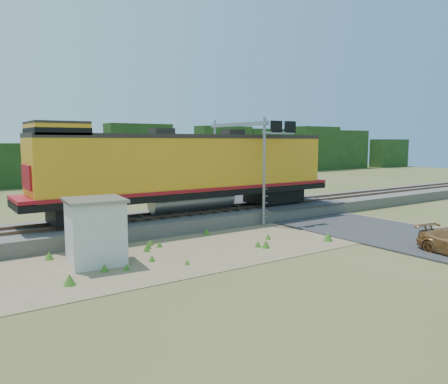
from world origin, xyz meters
TOP-DOWN VIEW (x-y plane):
  - ground at (0.00, 0.00)m, footprint 140.00×140.00m
  - ballast at (0.00, 6.00)m, footprint 70.00×5.00m
  - rails at (0.00, 6.00)m, footprint 70.00×1.54m
  - dirt_shoulder at (-2.00, 0.50)m, footprint 26.00×8.00m
  - road at (7.00, 0.74)m, footprint 7.00×66.00m
  - tree_line_north at (0.00, 38.00)m, footprint 130.00×3.00m
  - weed_clumps at (-3.50, 0.10)m, footprint 15.00×6.20m
  - locomotive at (-1.37, 6.00)m, footprint 20.98×3.20m
  - shed at (-9.10, 0.67)m, footprint 2.69×2.69m
  - signal_gantry at (2.84, 5.34)m, footprint 2.72×6.20m

SIDE VIEW (x-z plane):
  - ground at x=0.00m, z-range 0.00..0.00m
  - weed_clumps at x=-3.50m, z-range -0.28..0.28m
  - dirt_shoulder at x=-2.00m, z-range 0.00..0.03m
  - road at x=7.00m, z-range -0.34..0.52m
  - ballast at x=0.00m, z-range 0.00..0.80m
  - rails at x=0.00m, z-range 0.80..0.96m
  - shed at x=-9.10m, z-range 0.02..2.92m
  - tree_line_north at x=0.00m, z-range -0.18..6.32m
  - locomotive at x=-1.37m, z-range 0.92..6.34m
  - signal_gantry at x=2.84m, z-range 1.73..8.60m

